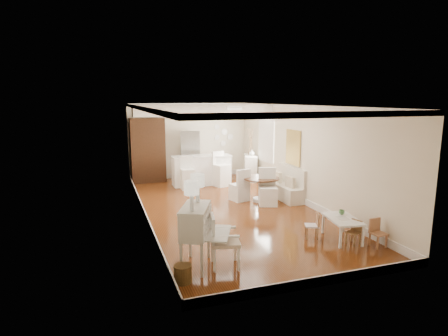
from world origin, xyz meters
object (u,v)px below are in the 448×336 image
breakfast_counter (202,170)px  pantry_cabinet (148,150)px  kids_chair_b (312,225)px  slip_chair_far (239,184)px  bar_stool_right (221,169)px  slip_chair_near (268,187)px  kids_table (342,229)px  kids_chair_a (354,232)px  bar_stool_left (187,173)px  wicker_basket (183,274)px  secretary_bureau (195,237)px  dining_table (261,189)px  gustavian_armchair (225,241)px  sideboard (250,168)px  fridge (199,155)px  kids_chair_c (378,233)px

breakfast_counter → pantry_cabinet: 2.11m
kids_chair_b → pantry_cabinet: (-2.63, 6.76, 0.86)m
slip_chair_far → bar_stool_right: bearing=-107.2°
slip_chair_near → slip_chair_far: size_ratio=1.09×
kids_table → breakfast_counter: bearing=104.0°
kids_chair_a → bar_stool_left: (-2.19, 5.76, 0.29)m
kids_chair_b → breakfast_counter: bearing=-148.4°
breakfast_counter → kids_chair_b: bearing=-80.7°
kids_chair_a → bar_stool_left: size_ratio=0.47×
wicker_basket → kids_chair_a: 3.76m
kids_chair_b → pantry_cabinet: bearing=-136.4°
kids_chair_a → kids_chair_b: 0.86m
secretary_bureau → kids_chair_a: size_ratio=2.20×
dining_table → pantry_cabinet: pantry_cabinet is taller
slip_chair_near → bar_stool_left: size_ratio=0.96×
wicker_basket → bar_stool_right: bar_stool_right is taller
gustavian_armchair → dining_table: gustavian_armchair is taller
kids_chair_a → pantry_cabinet: bearing=-175.5°
wicker_basket → bar_stool_left: 6.46m
kids_table → bar_stool_left: bar_stool_left is taller
secretary_bureau → bar_stool_right: bar_stool_right is taller
gustavian_armchair → dining_table: (2.38, 3.75, -0.12)m
wicker_basket → kids_chair_b: 3.26m
kids_table → slip_chair_near: 2.97m
secretary_bureau → bar_stool_left: 5.87m
kids_table → sideboard: size_ratio=1.00×
secretary_bureau → dining_table: (2.89, 3.60, -0.21)m
kids_chair_b → breakfast_counter: 5.76m
dining_table → fridge: bearing=103.6°
slip_chair_near → bar_stool_right: 2.68m
secretary_bureau → sideboard: secretary_bureau is taller
slip_chair_near → breakfast_counter: size_ratio=0.51×
secretary_bureau → slip_chair_near: size_ratio=1.08×
bar_stool_left → bar_stool_right: 1.21m
secretary_bureau → kids_chair_c: (3.75, -0.30, -0.27)m
breakfast_counter → wicker_basket: bearing=-107.7°
secretary_bureau → breakfast_counter: (1.80, 6.24, -0.05)m
kids_chair_c → slip_chair_near: 3.60m
breakfast_counter → fridge: fridge is taller
kids_chair_b → slip_chair_near: 2.65m
kids_chair_b → slip_chair_near: bearing=-161.7°
wicker_basket → kids_chair_c: kids_chair_c is taller
kids_table → bar_stool_right: bar_stool_right is taller
slip_chair_near → gustavian_armchair: bearing=-107.6°
bar_stool_right → pantry_cabinet: (-2.29, 1.50, 0.56)m
breakfast_counter → pantry_cabinet: pantry_cabinet is taller
wicker_basket → slip_chair_far: slip_chair_far is taller
slip_chair_far → breakfast_counter: (-0.53, 2.33, 0.03)m
kids_chair_a → kids_chair_c: kids_chair_c is taller
breakfast_counter → bar_stool_left: bar_stool_left is taller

